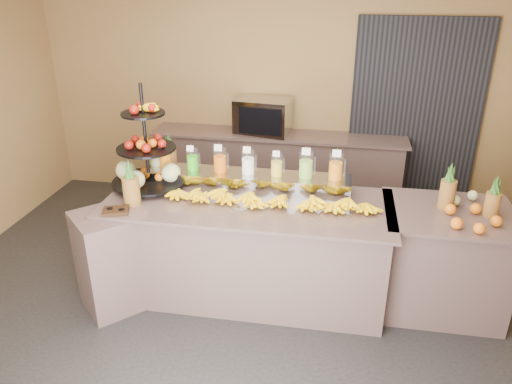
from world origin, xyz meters
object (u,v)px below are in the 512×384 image
(banana_heap, at_px, (269,197))
(oven_warmer, at_px, (263,116))
(pitcher_tray, at_px, (248,181))
(fruit_stand, at_px, (153,162))
(right_fruit_pile, at_px, (468,208))
(condiment_caddy, at_px, (116,211))

(banana_heap, bearing_deg, oven_warmer, 100.63)
(pitcher_tray, relative_size, oven_warmer, 2.89)
(pitcher_tray, xyz_separation_m, fruit_stand, (-0.86, -0.11, 0.17))
(right_fruit_pile, relative_size, oven_warmer, 0.72)
(banana_heap, relative_size, fruit_stand, 1.96)
(fruit_stand, bearing_deg, pitcher_tray, -1.36)
(pitcher_tray, distance_m, condiment_caddy, 1.20)
(condiment_caddy, height_order, right_fruit_pile, right_fruit_pile)
(condiment_caddy, xyz_separation_m, oven_warmer, (0.86, 2.34, 0.20))
(fruit_stand, height_order, right_fruit_pile, fruit_stand)
(fruit_stand, bearing_deg, banana_heap, -18.43)
(pitcher_tray, xyz_separation_m, condiment_caddy, (-0.99, -0.67, -0.06))
(banana_heap, distance_m, condiment_caddy, 1.28)
(right_fruit_pile, bearing_deg, oven_warmer, 136.19)
(right_fruit_pile, bearing_deg, banana_heap, -178.14)
(pitcher_tray, distance_m, right_fruit_pile, 1.88)
(banana_heap, xyz_separation_m, right_fruit_pile, (1.63, 0.05, 0.01))
(banana_heap, bearing_deg, pitcher_tray, 128.18)
(right_fruit_pile, distance_m, oven_warmer, 2.77)
(pitcher_tray, bearing_deg, fruit_stand, -172.76)
(condiment_caddy, xyz_separation_m, right_fruit_pile, (2.85, 0.43, 0.06))
(pitcher_tray, distance_m, fruit_stand, 0.88)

